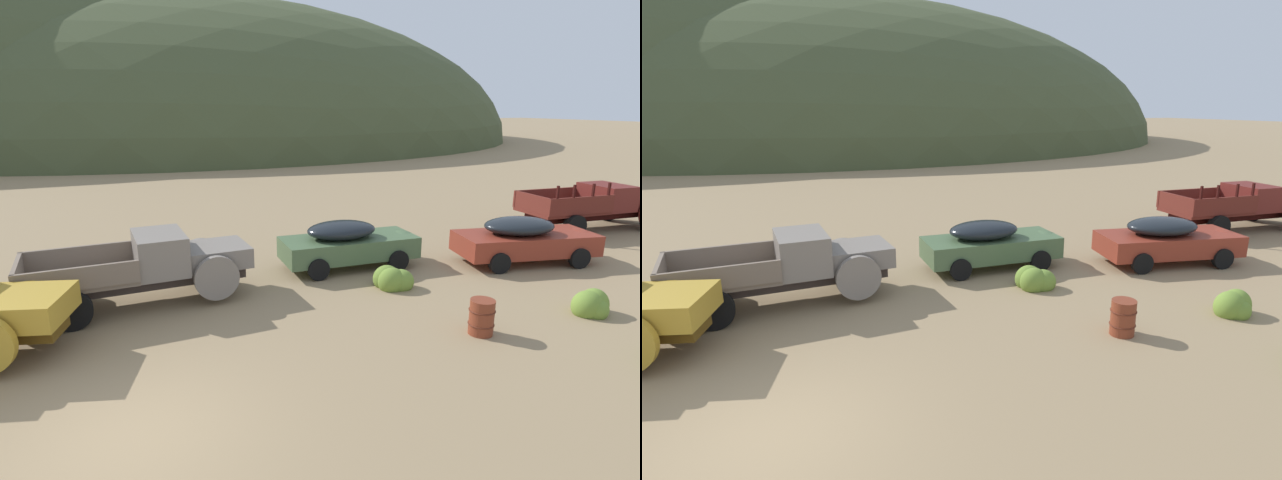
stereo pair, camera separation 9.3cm
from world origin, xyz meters
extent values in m
plane|color=#937A56|center=(0.00, 0.00, 0.00)|extent=(300.00, 300.00, 0.00)
ellipsoid|color=#424C2D|center=(11.18, 67.87, 0.00)|extent=(94.69, 70.14, 38.05)
cube|color=#B28928|center=(-1.93, 3.77, 1.11)|extent=(2.28, 2.14, 0.55)
cube|color=#B7B2A8|center=(-1.09, 3.52, 1.09)|extent=(0.41, 1.13, 0.44)
cylinder|color=#B28928|center=(-1.89, 4.79, 0.76)|extent=(1.20, 0.51, 1.20)
cylinder|color=black|center=(-1.87, 4.84, 0.48)|extent=(1.00, 0.54, 0.96)
cube|color=#3D322D|center=(0.59, 5.93, 0.66)|extent=(5.49, 1.20, 0.36)
cube|color=slate|center=(2.59, 6.03, 1.11)|extent=(1.80, 1.73, 0.55)
cube|color=#B7B2A8|center=(3.39, 6.07, 1.09)|extent=(0.14, 1.14, 0.44)
cylinder|color=slate|center=(2.41, 5.04, 0.76)|extent=(1.21, 0.24, 1.20)
cylinder|color=slate|center=(2.31, 6.99, 0.76)|extent=(1.21, 0.24, 1.20)
cube|color=slate|center=(1.10, 5.95, 1.36)|extent=(1.35, 1.96, 1.05)
cube|color=black|center=(1.67, 5.98, 1.57)|extent=(0.13, 1.61, 0.59)
cube|color=#746354|center=(-0.90, 5.85, 0.90)|extent=(2.85, 2.11, 0.12)
cube|color=#746354|center=(-0.85, 4.86, 1.23)|extent=(2.75, 0.24, 0.55)
cube|color=#746354|center=(-0.95, 6.84, 1.23)|extent=(2.75, 0.24, 0.55)
cube|color=#746354|center=(-2.22, 5.78, 1.23)|extent=(0.20, 1.98, 0.55)
cylinder|color=black|center=(2.31, 7.04, 0.48)|extent=(0.97, 0.33, 0.96)
cylinder|color=black|center=(-1.08, 4.81, 0.48)|extent=(0.97, 0.33, 0.96)
cylinder|color=black|center=(-1.18, 6.87, 0.48)|extent=(0.97, 0.33, 0.96)
cube|color=#47603D|center=(7.02, 6.65, 0.68)|extent=(4.45, 1.96, 0.68)
ellipsoid|color=black|center=(6.76, 6.66, 1.28)|extent=(2.34, 1.65, 0.57)
ellipsoid|color=#47603D|center=(8.98, 6.56, 0.75)|extent=(1.03, 1.45, 0.61)
cylinder|color=black|center=(8.33, 5.71, 0.34)|extent=(0.69, 0.23, 0.68)
cylinder|color=black|center=(8.41, 7.47, 0.34)|extent=(0.69, 0.23, 0.68)
cylinder|color=black|center=(5.62, 5.83, 0.34)|extent=(0.69, 0.23, 0.68)
cylinder|color=black|center=(5.70, 7.59, 0.34)|extent=(0.69, 0.23, 0.68)
cube|color=maroon|center=(12.73, 4.89, 0.68)|extent=(4.85, 2.74, 0.68)
ellipsoid|color=black|center=(12.46, 4.94, 1.28)|extent=(2.65, 2.08, 0.57)
ellipsoid|color=maroon|center=(14.74, 4.48, 0.75)|extent=(1.28, 1.66, 0.61)
cylinder|color=black|center=(13.93, 3.69, 0.34)|extent=(0.71, 0.33, 0.68)
cylinder|color=black|center=(14.30, 5.52, 0.34)|extent=(0.71, 0.33, 0.68)
cylinder|color=black|center=(11.15, 4.26, 0.34)|extent=(0.71, 0.33, 0.68)
cylinder|color=black|center=(11.53, 6.09, 0.34)|extent=(0.71, 0.33, 0.68)
cube|color=black|center=(18.94, 7.47, 0.66)|extent=(6.30, 1.46, 0.36)
cube|color=maroon|center=(21.24, 7.28, 1.11)|extent=(2.10, 1.87, 0.55)
cylinder|color=maroon|center=(21.06, 8.32, 0.76)|extent=(1.21, 0.27, 1.20)
cube|color=maroon|center=(19.53, 7.42, 1.36)|extent=(1.60, 2.09, 1.05)
cube|color=black|center=(20.18, 7.37, 1.57)|extent=(0.18, 1.68, 0.59)
cube|color=maroon|center=(17.24, 7.60, 0.90)|extent=(3.31, 2.31, 0.12)
cube|color=maroon|center=(17.16, 6.57, 1.31)|extent=(3.15, 0.35, 0.70)
cube|color=maroon|center=(17.32, 8.63, 1.31)|extent=(3.15, 0.35, 0.70)
cube|color=maroon|center=(15.73, 7.72, 1.31)|extent=(0.26, 2.06, 0.70)
cube|color=black|center=(15.90, 6.67, 1.91)|extent=(0.09, 0.09, 0.50)
cube|color=black|center=(16.69, 6.61, 1.91)|extent=(0.09, 0.09, 0.50)
cube|color=black|center=(17.63, 6.53, 1.91)|extent=(0.09, 0.09, 0.50)
cube|color=black|center=(18.42, 6.47, 1.91)|extent=(0.09, 0.09, 0.50)
cylinder|color=black|center=(21.06, 8.37, 0.48)|extent=(0.98, 0.36, 0.96)
cylinder|color=black|center=(16.89, 6.55, 0.48)|extent=(0.98, 0.36, 0.96)
cylinder|color=black|center=(17.06, 8.69, 0.48)|extent=(0.98, 0.36, 0.96)
cylinder|color=brown|center=(7.74, 0.98, 0.42)|extent=(0.57, 0.57, 0.84)
torus|color=#552315|center=(7.74, 0.98, 0.59)|extent=(0.61, 0.61, 0.03)
torus|color=#552315|center=(7.74, 0.98, 0.25)|extent=(0.61, 0.61, 0.03)
ellipsoid|color=olive|center=(7.58, 4.32, 0.20)|extent=(0.81, 0.73, 0.72)
ellipsoid|color=olive|center=(7.32, 4.35, 0.22)|extent=(0.83, 0.75, 0.81)
ellipsoid|color=olive|center=(7.31, 4.65, 0.22)|extent=(0.83, 0.75, 0.79)
ellipsoid|color=olive|center=(11.23, 0.89, 0.23)|extent=(0.79, 0.71, 0.83)
ellipsoid|color=olive|center=(11.11, 0.68, 0.17)|extent=(0.61, 0.55, 0.60)
ellipsoid|color=olive|center=(11.00, 0.86, 0.22)|extent=(0.82, 0.74, 0.81)
camera|label=1|loc=(0.18, -7.60, 5.19)|focal=28.28mm
camera|label=2|loc=(0.27, -7.63, 5.19)|focal=28.28mm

